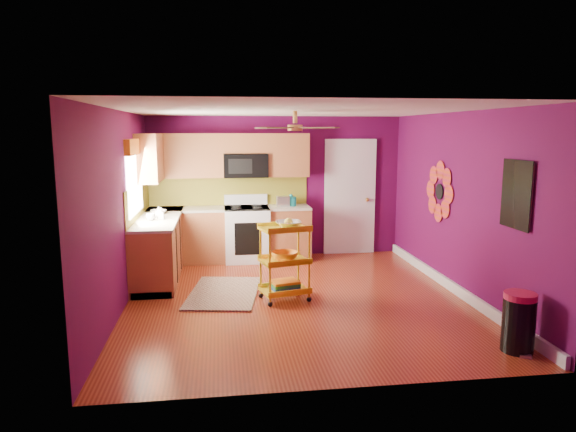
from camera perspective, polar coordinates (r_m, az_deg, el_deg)
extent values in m
plane|color=maroon|center=(7.04, 1.00, -9.11)|extent=(5.00, 5.00, 0.00)
cube|color=#52093E|center=(9.21, -1.33, 3.25)|extent=(4.50, 0.04, 2.50)
cube|color=#52093E|center=(4.34, 6.04, -3.78)|extent=(4.50, 0.04, 2.50)
cube|color=#52093E|center=(6.79, -18.10, 0.58)|extent=(0.04, 5.00, 2.50)
cube|color=#52093E|center=(7.43, 18.45, 1.29)|extent=(0.04, 5.00, 2.50)
cube|color=silver|center=(6.68, 1.06, 11.67)|extent=(4.50, 5.00, 0.04)
cube|color=white|center=(7.66, 17.79, -7.48)|extent=(0.05, 4.90, 0.14)
cube|color=brown|center=(8.20, -14.08, -3.46)|extent=(0.60, 2.30, 0.90)
cube|color=brown|center=(8.98, -6.50, -2.13)|extent=(2.80, 0.60, 0.90)
cube|color=beige|center=(8.11, -14.22, -0.22)|extent=(0.63, 2.30, 0.04)
cube|color=beige|center=(8.90, -6.56, 0.84)|extent=(2.80, 0.63, 0.04)
cube|color=black|center=(8.30, -13.97, -6.16)|extent=(0.54, 2.30, 0.10)
cube|color=black|center=(9.07, -6.45, -4.61)|extent=(2.80, 0.54, 0.10)
cube|color=white|center=(8.96, -4.58, -2.06)|extent=(0.76, 0.66, 0.92)
cube|color=black|center=(8.88, -4.62, 0.88)|extent=(0.76, 0.62, 0.03)
cube|color=white|center=(9.14, -4.72, 1.85)|extent=(0.76, 0.06, 0.18)
cube|color=black|center=(8.65, -4.46, -2.55)|extent=(0.45, 0.02, 0.55)
cube|color=brown|center=(8.96, -11.45, 6.59)|extent=(1.32, 0.33, 0.75)
cube|color=brown|center=(9.03, -0.02, 6.79)|extent=(0.72, 0.33, 0.75)
cube|color=brown|center=(8.95, -4.77, 8.05)|extent=(0.76, 0.33, 0.34)
cube|color=brown|center=(8.53, -14.99, 6.32)|extent=(0.33, 1.30, 0.75)
cube|color=black|center=(8.93, -4.72, 5.61)|extent=(0.76, 0.38, 0.40)
cube|color=olive|center=(9.15, -6.63, 2.81)|extent=(2.80, 0.01, 0.51)
cube|color=olive|center=(8.11, -16.33, 1.65)|extent=(0.01, 2.30, 0.51)
cube|color=white|center=(7.78, -16.70, 3.95)|extent=(0.03, 1.20, 1.00)
cube|color=orange|center=(7.75, -16.64, 7.42)|extent=(0.08, 1.35, 0.22)
cube|color=white|center=(9.46, 6.85, 1.98)|extent=(0.85, 0.04, 2.05)
cube|color=white|center=(9.44, 6.88, 1.96)|extent=(0.95, 0.02, 2.15)
sphere|color=#BF8C3F|center=(9.49, 8.80, 1.81)|extent=(0.07, 0.07, 0.07)
cylinder|color=black|center=(7.95, 16.47, 2.62)|extent=(0.01, 0.24, 0.24)
cube|color=teal|center=(6.17, 24.11, 2.20)|extent=(0.03, 0.52, 0.72)
cube|color=black|center=(6.16, 24.00, 2.20)|extent=(0.01, 0.56, 0.76)
cylinder|color=#BF8C3F|center=(6.88, 0.80, 10.94)|extent=(0.06, 0.06, 0.16)
cylinder|color=#BF8C3F|center=(6.88, 0.79, 9.77)|extent=(0.20, 0.20, 0.08)
cube|color=#4C2D19|center=(7.19, 2.63, 9.74)|extent=(0.47, 0.47, 0.01)
cube|color=#4C2D19|center=(7.11, -1.71, 9.75)|extent=(0.47, 0.47, 0.01)
cube|color=#4C2D19|center=(6.57, -1.21, 9.79)|extent=(0.47, 0.47, 0.01)
cube|color=#4C2D19|center=(6.66, 3.47, 9.77)|extent=(0.47, 0.47, 0.01)
cube|color=#331811|center=(7.29, -7.12, -8.44)|extent=(1.14, 1.61, 0.02)
cylinder|color=yellow|center=(6.57, -2.02, -5.76)|extent=(0.03, 0.03, 0.95)
cylinder|color=yellow|center=(6.76, 2.38, -5.32)|extent=(0.03, 0.03, 0.95)
cylinder|color=yellow|center=(6.91, -3.06, -4.99)|extent=(0.03, 0.03, 0.95)
cylinder|color=yellow|center=(7.10, 1.15, -4.60)|extent=(0.03, 0.03, 0.95)
sphere|color=black|center=(6.71, -1.99, -9.76)|extent=(0.07, 0.07, 0.07)
sphere|color=black|center=(6.90, 2.35, -9.22)|extent=(0.07, 0.07, 0.07)
sphere|color=black|center=(7.05, -3.03, -8.81)|extent=(0.07, 0.07, 0.07)
sphere|color=black|center=(7.23, 1.14, -8.33)|extent=(0.07, 0.07, 0.07)
cube|color=yellow|center=(6.73, -0.38, -1.43)|extent=(0.70, 0.58, 0.03)
cube|color=yellow|center=(6.83, -0.37, -5.02)|extent=(0.70, 0.58, 0.03)
cube|color=yellow|center=(6.94, -0.37, -8.24)|extent=(0.70, 0.58, 0.03)
imported|color=beige|center=(6.74, 0.07, -0.91)|extent=(0.41, 0.41, 0.08)
sphere|color=yellow|center=(6.73, 0.07, -0.70)|extent=(0.11, 0.11, 0.11)
imported|color=orange|center=(6.81, -0.37, -4.44)|extent=(0.42, 0.42, 0.11)
cube|color=navy|center=(6.92, -0.37, -7.93)|extent=(0.41, 0.34, 0.04)
cube|color=#267233|center=(6.91, -0.37, -7.60)|extent=(0.41, 0.34, 0.04)
cube|color=orange|center=(6.90, -0.37, -7.31)|extent=(0.41, 0.34, 0.03)
cylinder|color=black|center=(5.85, 24.21, -11.01)|extent=(0.43, 0.43, 0.56)
cylinder|color=#B91A40|center=(5.75, 24.42, -8.10)|extent=(0.32, 0.32, 0.06)
cube|color=beige|center=(5.82, 24.90, -13.96)|extent=(0.12, 0.10, 0.03)
cylinder|color=#15A1A3|center=(9.00, 0.35, 1.63)|extent=(0.18, 0.18, 0.16)
sphere|color=#15A1A3|center=(8.98, 0.35, 2.26)|extent=(0.06, 0.06, 0.06)
cube|color=beige|center=(8.94, -0.56, 1.64)|extent=(0.22, 0.15, 0.18)
imported|color=#EA3F72|center=(7.85, -13.93, 0.25)|extent=(0.08, 0.08, 0.17)
imported|color=white|center=(7.99, -14.14, 0.38)|extent=(0.13, 0.13, 0.17)
imported|color=white|center=(8.39, -14.20, 0.44)|extent=(0.25, 0.25, 0.06)
imported|color=white|center=(7.80, -15.01, -0.10)|extent=(0.13, 0.13, 0.10)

